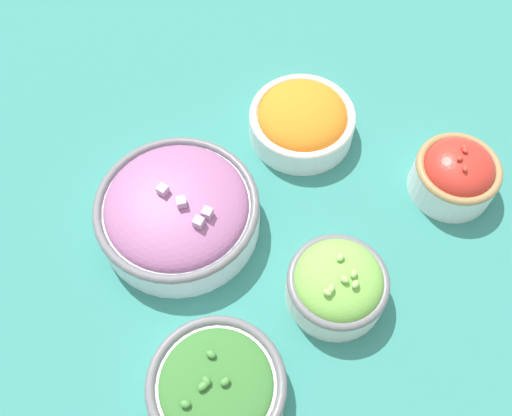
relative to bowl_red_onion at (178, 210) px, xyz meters
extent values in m
plane|color=#337F75|center=(0.08, -0.07, -0.04)|extent=(3.00, 3.00, 0.00)
cylinder|color=silver|center=(0.00, 0.00, -0.01)|extent=(0.22, 0.22, 0.05)
torus|color=slate|center=(0.00, 0.00, 0.01)|extent=(0.22, 0.22, 0.01)
ellipsoid|color=#9E5B8E|center=(0.00, 0.00, 0.01)|extent=(0.19, 0.19, 0.06)
cube|color=#C699C1|center=(0.01, -0.05, 0.04)|extent=(0.02, 0.02, 0.01)
cube|color=#C699C1|center=(-0.01, 0.01, 0.05)|extent=(0.01, 0.01, 0.01)
cube|color=#C699C1|center=(-0.01, -0.05, 0.04)|extent=(0.02, 0.02, 0.01)
cube|color=#C699C1|center=(0.00, -0.02, 0.05)|extent=(0.02, 0.02, 0.01)
cylinder|color=white|center=(0.23, -0.02, -0.02)|extent=(0.16, 0.16, 0.04)
torus|color=silver|center=(0.23, -0.02, 0.00)|extent=(0.16, 0.16, 0.01)
ellipsoid|color=orange|center=(0.23, -0.02, 0.00)|extent=(0.13, 0.13, 0.05)
cylinder|color=white|center=(-0.12, -0.20, -0.02)|extent=(0.16, 0.16, 0.04)
torus|color=slate|center=(-0.12, -0.20, 0.00)|extent=(0.16, 0.16, 0.01)
ellipsoid|color=#387533|center=(-0.12, -0.20, 0.00)|extent=(0.13, 0.13, 0.02)
ellipsoid|color=#47893D|center=(-0.16, -0.19, 0.01)|extent=(0.01, 0.01, 0.01)
ellipsoid|color=#47893D|center=(-0.10, -0.17, 0.01)|extent=(0.01, 0.01, 0.01)
ellipsoid|color=#47893D|center=(-0.12, -0.20, 0.01)|extent=(0.01, 0.01, 0.01)
ellipsoid|color=#47893D|center=(-0.13, -0.19, 0.01)|extent=(0.01, 0.01, 0.01)
ellipsoid|color=#47893D|center=(-0.14, -0.19, 0.01)|extent=(0.01, 0.01, 0.01)
ellipsoid|color=#47893D|center=(-0.14, -0.19, 0.01)|extent=(0.01, 0.01, 0.01)
cylinder|color=silver|center=(0.07, -0.22, -0.01)|extent=(0.13, 0.13, 0.05)
torus|color=slate|center=(0.07, -0.22, 0.01)|extent=(0.13, 0.13, 0.01)
ellipsoid|color=#7ABC4C|center=(0.07, -0.22, 0.01)|extent=(0.11, 0.11, 0.06)
ellipsoid|color=#99D166|center=(0.06, -0.23, 0.04)|extent=(0.01, 0.01, 0.01)
ellipsoid|color=#99D166|center=(0.07, -0.23, 0.04)|extent=(0.01, 0.01, 0.01)
ellipsoid|color=#99D166|center=(0.06, -0.24, 0.04)|extent=(0.01, 0.01, 0.01)
ellipsoid|color=#99D166|center=(0.08, -0.21, 0.04)|extent=(0.01, 0.01, 0.01)
ellipsoid|color=#99D166|center=(0.03, -0.22, 0.04)|extent=(0.01, 0.01, 0.01)
ellipsoid|color=#99D166|center=(0.04, -0.22, 0.04)|extent=(0.01, 0.01, 0.01)
cylinder|color=white|center=(0.30, -0.24, -0.01)|extent=(0.12, 0.12, 0.05)
torus|color=#997A4C|center=(0.30, -0.24, 0.01)|extent=(0.12, 0.12, 0.01)
ellipsoid|color=red|center=(0.30, -0.24, 0.01)|extent=(0.10, 0.10, 0.06)
ellipsoid|color=red|center=(0.31, -0.23, 0.04)|extent=(0.01, 0.01, 0.01)
ellipsoid|color=red|center=(0.31, -0.23, 0.04)|extent=(0.01, 0.01, 0.01)
ellipsoid|color=red|center=(0.28, -0.25, 0.04)|extent=(0.01, 0.01, 0.01)
ellipsoid|color=red|center=(0.29, -0.23, 0.04)|extent=(0.01, 0.01, 0.01)
camera|label=1|loc=(-0.19, -0.32, 0.66)|focal=40.00mm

